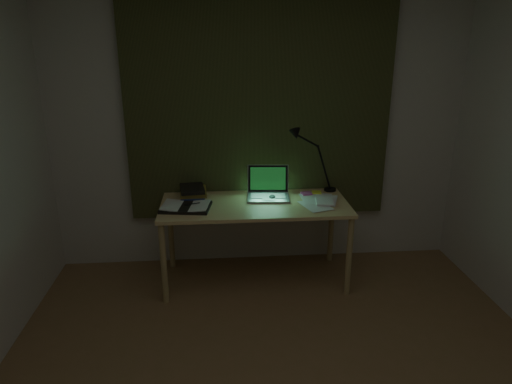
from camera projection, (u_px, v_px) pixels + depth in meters
wall_back at (259, 123)px, 3.84m from camera, size 3.50×0.00×2.50m
curtain at (259, 100)px, 3.74m from camera, size 2.20×0.06×2.00m
desk at (255, 242)px, 3.75m from camera, size 1.50×0.65×0.68m
laptop at (268, 184)px, 3.70m from camera, size 0.38×0.41×0.25m
open_textbook at (186, 207)px, 3.52m from camera, size 0.41×0.32×0.03m
book_stack at (193, 192)px, 3.75m from camera, size 0.24×0.28×0.10m
loose_papers at (319, 201)px, 3.66m from camera, size 0.37×0.39×0.02m
mouse at (272, 197)px, 3.73m from camera, size 0.07×0.10×0.03m
sticky_yellow at (317, 193)px, 3.86m from camera, size 0.09×0.09×0.02m
sticky_pink at (306, 194)px, 3.83m from camera, size 0.09×0.09×0.02m
desk_lamp at (332, 160)px, 3.85m from camera, size 0.41×0.35×0.55m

